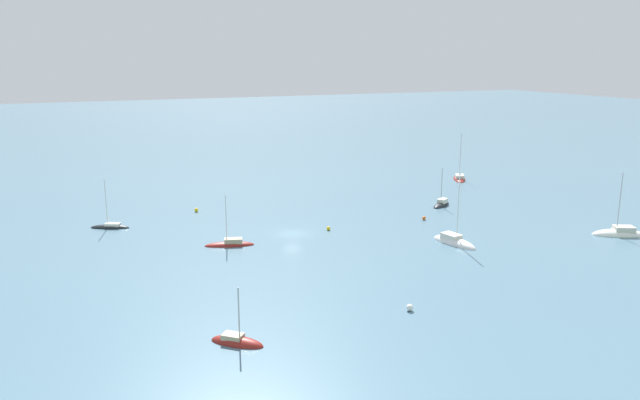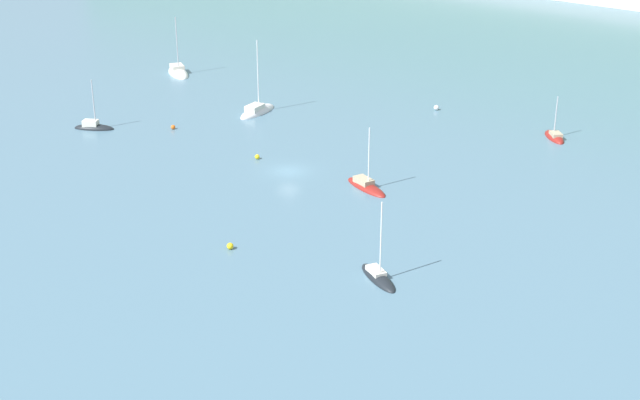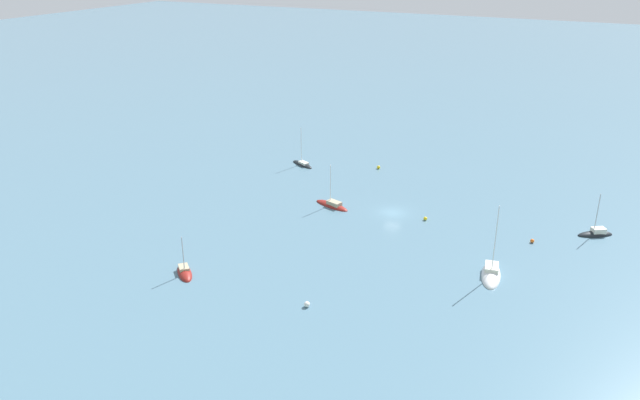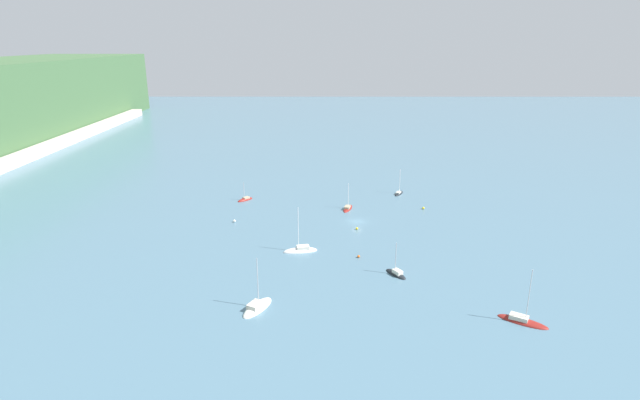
{
  "view_description": "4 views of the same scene",
  "coord_description": "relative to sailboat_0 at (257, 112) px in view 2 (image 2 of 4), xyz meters",
  "views": [
    {
      "loc": [
        32.96,
        83.83,
        26.19
      ],
      "look_at": [
        -6.12,
        -3.46,
        3.87
      ],
      "focal_mm": 35.0,
      "sensor_mm": 36.0,
      "label": 1
    },
    {
      "loc": [
        67.9,
        -72.22,
        38.4
      ],
      "look_at": [
        13.58,
        -9.86,
        3.22
      ],
      "focal_mm": 50.0,
      "sensor_mm": 36.0,
      "label": 2
    },
    {
      "loc": [
        -31.27,
        90.26,
        41.59
      ],
      "look_at": [
        9.11,
        8.84,
        3.88
      ],
      "focal_mm": 35.0,
      "sensor_mm": 36.0,
      "label": 3
    },
    {
      "loc": [
        -121.95,
        9.45,
        45.18
      ],
      "look_at": [
        8.16,
        9.76,
        3.29
      ],
      "focal_mm": 28.0,
      "sensor_mm": 36.0,
      "label": 4
    }
  ],
  "objects": [
    {
      "name": "ground_plane",
      "position": [
        19.21,
        -14.06,
        -0.12
      ],
      "size": [
        600.0,
        600.0,
        0.0
      ],
      "primitive_type": "plane",
      "color": "slate"
    },
    {
      "name": "sailboat_0",
      "position": [
        0.0,
        0.0,
        0.0
      ],
      "size": [
        3.93,
        8.02,
        11.32
      ],
      "rotation": [
        0.0,
        0.0,
        1.76
      ],
      "color": "silver",
      "rests_on": "ground_plane"
    },
    {
      "name": "sailboat_2",
      "position": [
        29.43,
        -12.07,
        0.0
      ],
      "size": [
        7.2,
        3.87,
        7.86
      ],
      "rotation": [
        0.0,
        0.0,
        5.99
      ],
      "color": "maroon",
      "rests_on": "ground_plane"
    },
    {
      "name": "sailboat_3",
      "position": [
        -24.97,
        6.64,
        0.0
      ],
      "size": [
        8.28,
        6.1,
        10.42
      ],
      "rotation": [
        0.0,
        0.0,
        5.81
      ],
      "color": "white",
      "rests_on": "ground_plane"
    },
    {
      "name": "sailboat_4",
      "position": [
        43.85,
        -28.54,
        -0.02
      ],
      "size": [
        6.17,
        4.13,
        8.28
      ],
      "rotation": [
        0.0,
        0.0,
        5.83
      ],
      "color": "black",
      "rests_on": "ground_plane"
    },
    {
      "name": "sailboat_5",
      "position": [
        -11.63,
        -19.75,
        0.02
      ],
      "size": [
        5.66,
        4.61,
        7.47
      ],
      "rotation": [
        0.0,
        0.0,
        0.58
      ],
      "color": "black",
      "rests_on": "ground_plane"
    },
    {
      "name": "sailboat_6",
      "position": [
        37.41,
        17.85,
        -0.04
      ],
      "size": [
        5.13,
        4.94,
        6.28
      ],
      "rotation": [
        0.0,
        0.0,
        2.39
      ],
      "color": "maroon",
      "rests_on": "ground_plane"
    },
    {
      "name": "mooring_buoy_0",
      "position": [
        18.65,
        17.93,
        0.25
      ],
      "size": [
        0.73,
        0.73,
        0.73
      ],
      "color": "white",
      "rests_on": "ground_plane"
    },
    {
      "name": "mooring_buoy_1",
      "position": [
        -3.35,
        -12.78,
        0.18
      ],
      "size": [
        0.6,
        0.6,
        0.6
      ],
      "color": "orange",
      "rests_on": "ground_plane"
    },
    {
      "name": "mooring_buoy_2",
      "position": [
        29.26,
        -33.21,
        0.22
      ],
      "size": [
        0.66,
        0.66,
        0.66
      ],
      "color": "yellow",
      "rests_on": "ground_plane"
    },
    {
      "name": "mooring_buoy_3",
      "position": [
        13.46,
        -13.54,
        0.18
      ],
      "size": [
        0.6,
        0.6,
        0.6
      ],
      "color": "yellow",
      "rests_on": "ground_plane"
    }
  ]
}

